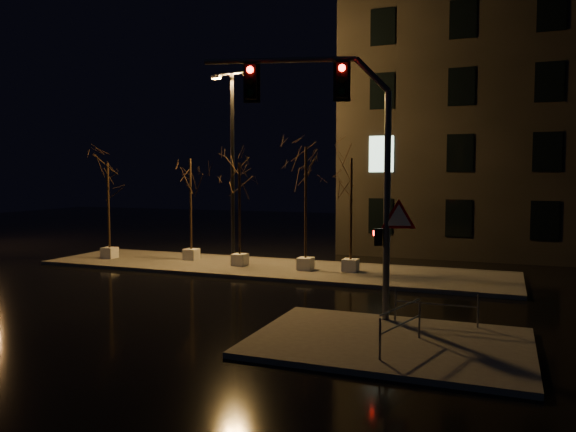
% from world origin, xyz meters
% --- Properties ---
extents(ground, '(90.00, 90.00, 0.00)m').
position_xyz_m(ground, '(0.00, 0.00, 0.00)').
color(ground, black).
rests_on(ground, ground).
extents(median, '(22.00, 5.00, 0.15)m').
position_xyz_m(median, '(0.00, 6.00, 0.07)').
color(median, '#46433F').
rests_on(median, ground).
extents(sidewalk_corner, '(7.00, 5.00, 0.15)m').
position_xyz_m(sidewalk_corner, '(7.50, -3.50, 0.07)').
color(sidewalk_corner, '#46433F').
rests_on(sidewalk_corner, ground).
extents(tree_0, '(1.80, 1.80, 4.98)m').
position_xyz_m(tree_0, '(-8.60, 5.54, 3.93)').
color(tree_0, silver).
rests_on(tree_0, median).
extents(tree_1, '(1.80, 1.80, 5.19)m').
position_xyz_m(tree_1, '(-4.41, 6.58, 4.09)').
color(tree_1, silver).
rests_on(tree_1, median).
extents(tree_2, '(1.80, 1.80, 4.94)m').
position_xyz_m(tree_2, '(-1.34, 5.82, 3.90)').
color(tree_2, silver).
rests_on(tree_2, median).
extents(tree_3, '(1.80, 1.80, 5.63)m').
position_xyz_m(tree_3, '(1.93, 5.80, 4.43)').
color(tree_3, silver).
rests_on(tree_3, median).
extents(tree_4, '(1.80, 1.80, 5.09)m').
position_xyz_m(tree_4, '(3.92, 6.10, 4.01)').
color(tree_4, silver).
rests_on(tree_4, median).
extents(traffic_signal_mast, '(6.06, 1.70, 7.62)m').
position_xyz_m(traffic_signal_mast, '(5.81, -1.83, 5.16)').
color(traffic_signal_mast, '#55575C').
rests_on(traffic_signal_mast, sidewalk_corner).
extents(streetlight_main, '(2.28, 0.56, 9.11)m').
position_xyz_m(streetlight_main, '(-2.09, 6.62, 5.40)').
color(streetlight_main, black).
rests_on(streetlight_main, median).
extents(guard_rail_a, '(2.33, 0.12, 1.00)m').
position_xyz_m(guard_rail_a, '(8.43, -1.50, 0.81)').
color(guard_rail_a, '#55575C').
rests_on(guard_rail_a, sidewalk_corner).
extents(guard_rail_b, '(0.65, 2.14, 1.05)m').
position_xyz_m(guard_rail_b, '(7.91, -4.13, 0.83)').
color(guard_rail_b, '#55575C').
rests_on(guard_rail_b, sidewalk_corner).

